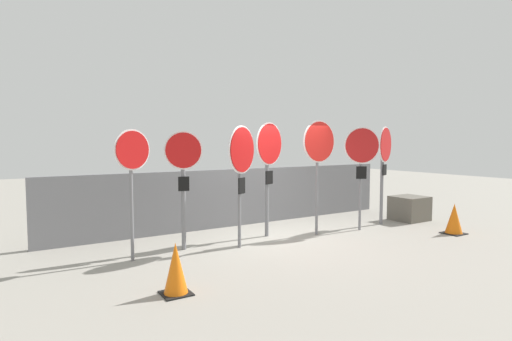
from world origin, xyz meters
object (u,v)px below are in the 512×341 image
(stop_sign_1, at_px, (183,168))
(stop_sign_3, at_px, (269,156))
(stop_sign_4, at_px, (319,149))
(traffic_cone_0, at_px, (176,269))
(storage_crate, at_px, (409,208))
(traffic_cone_1, at_px, (454,219))
(stop_sign_2, at_px, (242,159))
(stop_sign_5, at_px, (362,154))
(stop_sign_0, at_px, (132,162))
(stop_sign_6, at_px, (384,155))

(stop_sign_1, xyz_separation_m, stop_sign_3, (2.05, 0.07, 0.20))
(stop_sign_4, xyz_separation_m, traffic_cone_0, (-4.06, -1.70, -1.61))
(stop_sign_4, distance_m, storage_crate, 3.66)
(stop_sign_1, bearing_deg, traffic_cone_0, -102.04)
(traffic_cone_1, bearing_deg, traffic_cone_0, -178.96)
(stop_sign_2, bearing_deg, stop_sign_3, -1.84)
(storage_crate, bearing_deg, traffic_cone_1, -107.66)
(stop_sign_2, relative_size, stop_sign_5, 0.99)
(stop_sign_0, height_order, traffic_cone_0, stop_sign_0)
(traffic_cone_0, bearing_deg, stop_sign_2, 39.47)
(stop_sign_3, bearing_deg, stop_sign_4, -46.14)
(stop_sign_3, relative_size, stop_sign_6, 1.02)
(stop_sign_2, distance_m, stop_sign_4, 2.05)
(storage_crate, bearing_deg, stop_sign_4, -179.55)
(stop_sign_3, height_order, stop_sign_5, stop_sign_3)
(stop_sign_0, bearing_deg, traffic_cone_1, -34.20)
(stop_sign_3, bearing_deg, traffic_cone_1, -49.94)
(stop_sign_2, height_order, stop_sign_3, stop_sign_3)
(stop_sign_0, height_order, stop_sign_5, stop_sign_5)
(stop_sign_0, relative_size, stop_sign_4, 0.90)
(stop_sign_2, height_order, stop_sign_5, stop_sign_5)
(stop_sign_3, distance_m, stop_sign_6, 3.29)
(stop_sign_0, xyz_separation_m, stop_sign_1, (1.05, 0.24, -0.14))
(stop_sign_0, xyz_separation_m, stop_sign_5, (5.33, -0.33, 0.08))
(stop_sign_4, xyz_separation_m, stop_sign_6, (2.22, 0.02, -0.18))
(stop_sign_1, height_order, traffic_cone_1, stop_sign_1)
(stop_sign_6, relative_size, traffic_cone_0, 3.44)
(stop_sign_1, xyz_separation_m, stop_sign_6, (5.31, -0.38, 0.16))
(stop_sign_2, bearing_deg, stop_sign_1, 127.32)
(stop_sign_1, height_order, stop_sign_6, stop_sign_6)
(stop_sign_4, relative_size, storage_crate, 3.02)
(stop_sign_3, bearing_deg, stop_sign_5, -37.73)
(stop_sign_1, xyz_separation_m, stop_sign_2, (1.05, -0.45, 0.17))
(stop_sign_5, distance_m, storage_crate, 2.59)
(stop_sign_6, bearing_deg, stop_sign_3, 148.67)
(stop_sign_2, distance_m, stop_sign_3, 1.13)
(stop_sign_6, relative_size, traffic_cone_1, 3.59)
(stop_sign_0, relative_size, stop_sign_1, 1.00)
(stop_sign_5, distance_m, stop_sign_6, 1.05)
(stop_sign_3, xyz_separation_m, stop_sign_6, (3.26, -0.46, -0.04))
(traffic_cone_0, bearing_deg, stop_sign_1, 65.44)
(stop_sign_2, relative_size, storage_crate, 2.83)
(stop_sign_1, bearing_deg, stop_sign_2, -10.70)
(stop_sign_4, xyz_separation_m, stop_sign_5, (1.19, -0.17, -0.11))
(storage_crate, bearing_deg, stop_sign_5, -174.67)
(stop_sign_3, height_order, traffic_cone_1, stop_sign_3)
(stop_sign_0, height_order, traffic_cone_1, stop_sign_0)
(storage_crate, bearing_deg, stop_sign_2, -179.23)
(stop_sign_5, relative_size, traffic_cone_0, 3.39)
(stop_sign_2, height_order, stop_sign_4, stop_sign_4)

